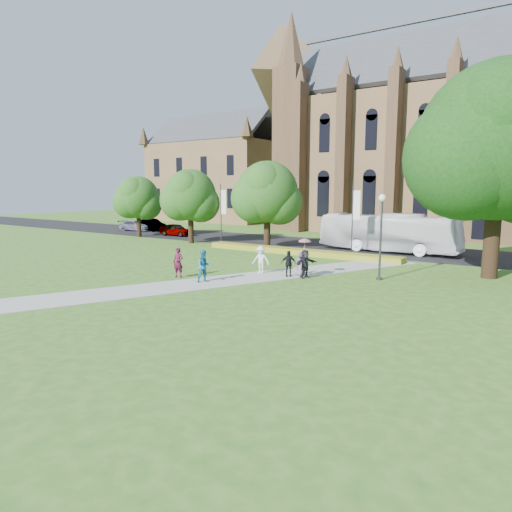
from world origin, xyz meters
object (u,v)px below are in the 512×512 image
Objects in this scene: large_tree at (499,142)px; car_2 at (135,226)px; pedestrian_0 at (178,262)px; streetlamp at (381,226)px; tour_coach at (388,233)px; car_0 at (176,230)px; car_1 at (152,225)px.

car_2 is at bearing 168.59° from large_tree.
streetlamp is at bearing 17.19° from pedestrian_0.
large_tree is 7.09× the size of pedestrian_0.
tour_coach is 2.89× the size of car_0.
large_tree reaches higher than car_1.
streetlamp is 39.96m from car_2.
tour_coach is (-9.15, 7.87, -6.65)m from large_tree.
pedestrian_0 is (-16.17, -11.04, -7.39)m from large_tree.
streetlamp is at bearing -140.71° from large_tree.
large_tree is 1.09× the size of tour_coach.
tour_coach reaches higher than car_1.
car_0 is 0.92× the size of car_2.
streetlamp reaches higher than car_2.
tour_coach is 6.54× the size of pedestrian_0.
streetlamp is at bearing -102.29° from car_1.
car_1 reaches higher than car_0.
pedestrian_0 reaches higher than car_0.
car_1 reaches higher than car_2.
streetlamp is 0.40× the size of large_tree.
large_tree is 13.78m from tour_coach.
large_tree is 2.90× the size of car_2.
streetlamp is at bearing -120.24° from car_2.
tour_coach reaches higher than car_0.
car_2 is (-8.90, 1.54, -0.06)m from car_0.
pedestrian_0 is at bearing 162.36° from tour_coach.
pedestrian_0 is (25.00, -20.84, 0.18)m from car_1.
streetlamp is 1.15× the size of car_2.
car_1 is at bearing 66.81° from car_0.
large_tree reaches higher than pedestrian_0.
streetlamp reaches higher than car_0.
large_tree is 44.66m from car_2.
streetlamp is 8.73m from large_tree.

